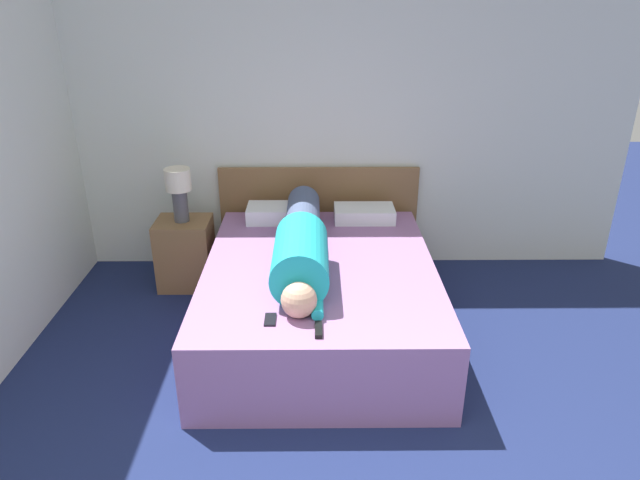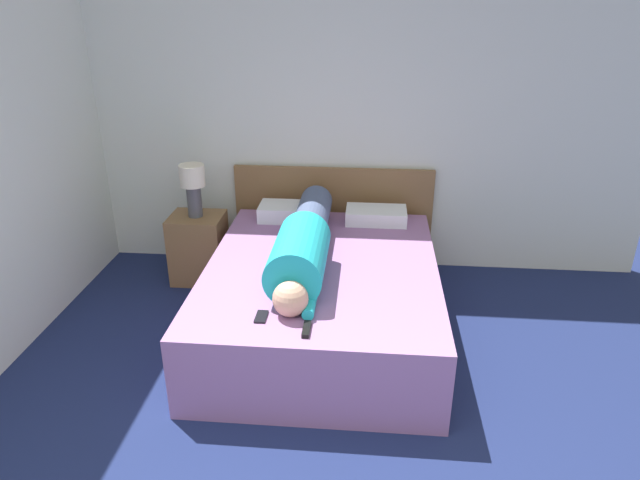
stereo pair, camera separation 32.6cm
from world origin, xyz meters
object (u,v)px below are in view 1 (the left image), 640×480
Objects in this scene: person_lying at (301,244)px; pillow_second at (364,214)px; table_lamp at (179,188)px; tv_remote at (318,330)px; nightstand at (186,253)px; pillow_near_headboard at (279,213)px; bed at (320,298)px; cell_phone at (270,319)px.

pillow_second is (0.49, 0.81, -0.10)m from person_lying.
table_lamp is 0.25× the size of person_lying.
nightstand is at bearing 124.92° from tv_remote.
nightstand is 0.34× the size of person_lying.
tv_remote is at bearing -55.08° from nightstand.
pillow_near_headboard is at bearing 7.84° from nightstand.
bed is 0.95m from pillow_second.
person_lying is at bearing -120.95° from pillow_second.
nightstand is 1.12× the size of pillow_near_headboard.
pillow_near_headboard is at bearing 7.84° from table_lamp.
person_lying is at bearing 76.92° from cell_phone.
pillow_near_headboard is at bearing 100.74° from tv_remote.
tv_remote is (-0.38, -1.64, -0.04)m from pillow_second.
table_lamp is 1.47m from pillow_second.
cell_phone is at bearing -88.59° from pillow_near_headboard.
bed is 3.93× the size of pillow_near_headboard.
tv_remote is (1.07, -1.53, 0.26)m from nightstand.
pillow_second is (1.45, 0.10, -0.25)m from table_lamp.
nightstand is 4.35× the size of cell_phone.
pillow_near_headboard is at bearing 111.76° from bed.
nightstand is 0.55m from table_lamp.
nightstand reaches higher than bed.
person_lying is 0.84m from tv_remote.
pillow_near_headboard is 1.52m from cell_phone.
pillow_second is at bearing 66.77° from cell_phone.
cell_phone reaches higher than bed.
pillow_near_headboard reaches higher than bed.
table_lamp is 1.89m from tv_remote.
nightstand is (-1.08, 0.71, 0.02)m from bed.
pillow_near_headboard reaches higher than tv_remote.
person_lying is 3.33× the size of pillow_near_headboard.
table_lamp is 0.80m from pillow_near_headboard.
nightstand is 1.18× the size of pillow_second.
nightstand is 0.82m from pillow_near_headboard.
person_lying is at bearing -36.51° from table_lamp.
table_lamp reaches higher than tv_remote.
table_lamp is at bearing 0.00° from nightstand.
person_lying is (0.96, -0.71, 0.40)m from nightstand.
pillow_second reaches higher than nightstand.
table_lamp is (0.00, 0.00, 0.55)m from nightstand.
bed is 4.67× the size of table_lamp.
pillow_near_headboard is 3.37× the size of tv_remote.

